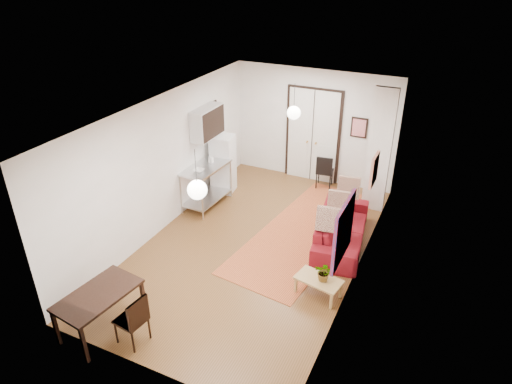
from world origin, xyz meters
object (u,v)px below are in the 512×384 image
at_px(sofa, 342,229).
at_px(dining_chair_near, 134,312).
at_px(coffee_table, 319,281).
at_px(black_side_chair, 326,167).
at_px(kitchen_counter, 206,180).
at_px(dining_table, 98,298).
at_px(fridge, 223,164).
at_px(dining_chair_far, 134,312).

distance_m(sofa, dining_chair_near, 4.48).
distance_m(coffee_table, black_side_chair, 4.32).
bearing_deg(kitchen_counter, sofa, -0.27).
height_order(dining_table, black_side_chair, black_side_chair).
xyz_separation_m(dining_table, dining_chair_near, (0.60, 0.09, -0.12)).
relative_size(kitchen_counter, fridge, 0.92).
distance_m(dining_chair_near, black_side_chair, 6.39).
relative_size(kitchen_counter, dining_table, 0.98).
bearing_deg(kitchen_counter, coffee_table, -26.79).
bearing_deg(coffee_table, sofa, 92.96).
xyz_separation_m(dining_table, dining_chair_far, (0.60, 0.09, -0.12)).
bearing_deg(black_side_chair, dining_chair_far, 72.13).
relative_size(sofa, kitchen_counter, 1.71).
height_order(sofa, dining_table, dining_table).
relative_size(dining_chair_near, dining_chair_far, 1.00).
bearing_deg(dining_chair_far, black_side_chair, 177.57).
bearing_deg(black_side_chair, sofa, 106.53).
distance_m(sofa, dining_table, 4.88).
height_order(coffee_table, dining_table, dining_table).
distance_m(kitchen_counter, black_side_chair, 3.12).
height_order(kitchen_counter, fridge, fridge).
xyz_separation_m(fridge, dining_chair_far, (1.15, -4.93, -0.22)).
height_order(fridge, dining_chair_far, fridge).
height_order(coffee_table, black_side_chair, black_side_chair).
bearing_deg(fridge, dining_chair_far, -84.88).
distance_m(kitchen_counter, fridge, 0.82).
height_order(fridge, dining_table, fridge).
bearing_deg(coffee_table, kitchen_counter, 150.01).
bearing_deg(kitchen_counter, dining_chair_far, -71.20).
bearing_deg(kitchen_counter, dining_chair_near, -71.20).
bearing_deg(black_side_chair, dining_chair_near, 72.13).
bearing_deg(dining_chair_far, dining_chair_near, 180.00).
height_order(dining_chair_near, black_side_chair, black_side_chair).
distance_m(coffee_table, dining_chair_near, 3.13).
distance_m(kitchen_counter, dining_chair_near, 4.28).
distance_m(dining_table, dining_chair_far, 0.62).
bearing_deg(dining_table, dining_chair_near, 8.24).
xyz_separation_m(sofa, dining_chair_far, (-2.17, -3.92, 0.17)).
bearing_deg(coffee_table, dining_chair_far, -136.42).
bearing_deg(dining_chair_far, dining_table, -74.49).
distance_m(coffee_table, kitchen_counter, 3.95).
height_order(dining_chair_far, black_side_chair, black_side_chair).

